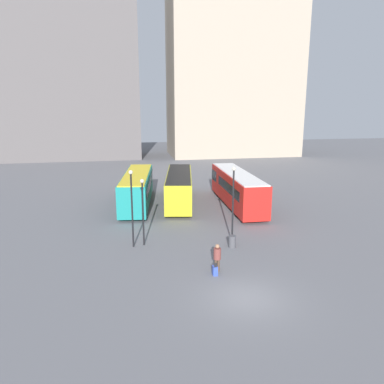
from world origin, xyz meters
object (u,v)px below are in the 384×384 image
(bus_1, at_px, (179,187))
(lamp_post_0, at_px, (132,202))
(trash_bin, at_px, (232,241))
(bus_2, at_px, (237,188))
(suitcase, at_px, (215,270))
(lamp_post_1, at_px, (233,199))
(traveler, at_px, (217,255))
(lamp_post_2, at_px, (143,206))
(bus_0, at_px, (137,188))

(bus_1, relative_size, lamp_post_0, 2.10)
(bus_1, height_order, trash_bin, bus_1)
(bus_1, distance_m, bus_2, 5.76)
(suitcase, relative_size, lamp_post_1, 0.14)
(traveler, distance_m, trash_bin, 4.11)
(bus_2, height_order, lamp_post_2, lamp_post_2)
(trash_bin, bearing_deg, bus_2, 71.52)
(bus_1, relative_size, suitcase, 14.29)
(lamp_post_0, height_order, trash_bin, lamp_post_0)
(lamp_post_1, bearing_deg, traveler, -116.80)
(traveler, height_order, lamp_post_1, lamp_post_1)
(suitcase, xyz_separation_m, lamp_post_2, (-3.84, 5.57, 2.59))
(lamp_post_1, relative_size, trash_bin, 6.56)
(trash_bin, bearing_deg, lamp_post_1, 74.29)
(bus_1, distance_m, suitcase, 16.57)
(lamp_post_0, relative_size, trash_bin, 6.44)
(lamp_post_1, bearing_deg, bus_1, 100.32)
(bus_0, height_order, trash_bin, bus_0)
(bus_0, xyz_separation_m, lamp_post_1, (6.30, -11.68, 1.56))
(lamp_post_2, height_order, trash_bin, lamp_post_2)
(lamp_post_1, height_order, lamp_post_2, lamp_post_1)
(lamp_post_1, xyz_separation_m, lamp_post_2, (-6.29, 0.74, -0.41))
(lamp_post_2, bearing_deg, bus_0, 90.05)
(suitcase, bearing_deg, bus_2, -22.24)
(bus_2, distance_m, lamp_post_2, 13.27)
(bus_0, height_order, lamp_post_1, lamp_post_1)
(traveler, bearing_deg, bus_2, -22.02)
(suitcase, relative_size, lamp_post_0, 0.15)
(bus_1, height_order, traveler, bus_1)
(bus_1, bearing_deg, bus_2, -99.40)
(lamp_post_0, bearing_deg, lamp_post_1, -4.12)
(bus_1, xyz_separation_m, traveler, (-0.08, -16.05, -0.66))
(lamp_post_1, relative_size, lamp_post_2, 1.16)
(bus_2, height_order, traveler, bus_2)
(bus_1, distance_m, lamp_post_2, 11.76)
(lamp_post_0, bearing_deg, suitcase, -49.32)
(traveler, height_order, trash_bin, traveler)
(lamp_post_1, distance_m, trash_bin, 2.99)
(bus_0, bearing_deg, lamp_post_2, -172.65)
(bus_2, distance_m, traveler, 15.26)
(suitcase, distance_m, lamp_post_2, 7.25)
(traveler, xyz_separation_m, trash_bin, (1.98, 3.56, -0.60))
(bus_2, bearing_deg, traveler, 160.07)
(suitcase, bearing_deg, lamp_post_2, 33.86)
(lamp_post_1, bearing_deg, trash_bin, -105.71)
(trash_bin, bearing_deg, suitcase, -119.01)
(lamp_post_1, distance_m, lamp_post_2, 6.35)
(lamp_post_0, distance_m, trash_bin, 7.49)
(suitcase, bearing_deg, bus_0, 12.40)
(traveler, xyz_separation_m, suitcase, (-0.24, -0.46, -0.74))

